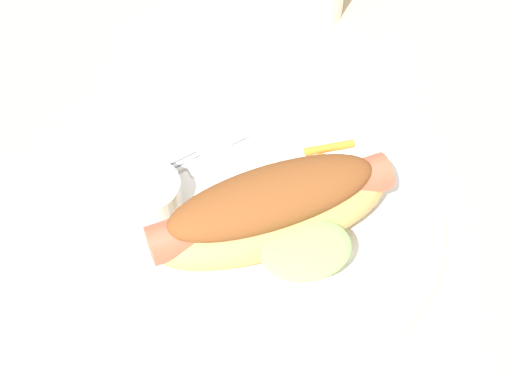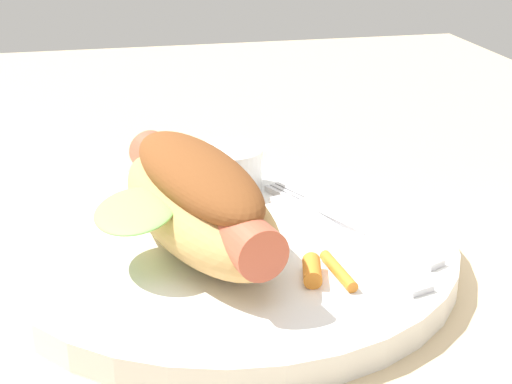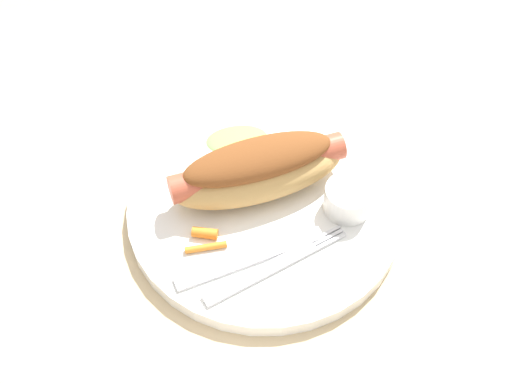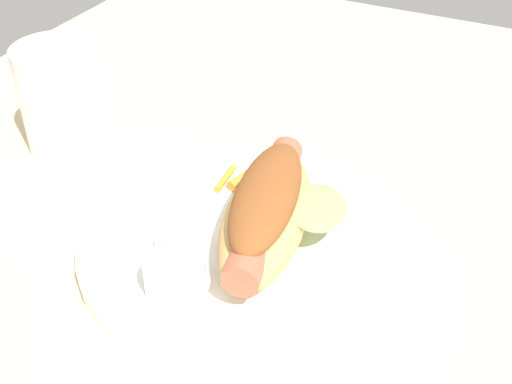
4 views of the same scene
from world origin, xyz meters
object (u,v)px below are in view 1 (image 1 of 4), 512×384
at_px(hot_dog, 272,210).
at_px(plate, 260,216).
at_px(sauce_ramekin, 150,195).
at_px(carrot_garnish, 331,156).
at_px(knife, 275,139).
at_px(fork, 248,131).

bearing_deg(hot_dog, plate, -89.57).
distance_m(hot_dog, sauce_ramekin, 0.09).
bearing_deg(carrot_garnish, hot_dog, -132.85).
bearing_deg(carrot_garnish, plate, -146.99).
height_order(plate, knife, knife).
xyz_separation_m(hot_dog, fork, (-0.00, 0.09, -0.03)).
distance_m(sauce_ramekin, fork, 0.10).
distance_m(sauce_ramekin, carrot_garnish, 0.14).
bearing_deg(knife, fork, -46.90).
height_order(plate, carrot_garnish, carrot_garnish).
bearing_deg(sauce_ramekin, carrot_garnish, 10.15).
bearing_deg(fork, sauce_ramekin, 12.27).
bearing_deg(plate, carrot_garnish, 33.01).
xyz_separation_m(hot_dog, knife, (0.02, 0.08, -0.03)).
relative_size(plate, fork, 1.94).
height_order(sauce_ramekin, carrot_garnish, sauce_ramekin).
relative_size(sauce_ramekin, fork, 0.33).
height_order(sauce_ramekin, knife, sauce_ramekin).
relative_size(fork, knife, 0.96).
relative_size(plate, hot_dog, 1.46).
bearing_deg(sauce_ramekin, knife, 26.45).
height_order(plate, sauce_ramekin, sauce_ramekin).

